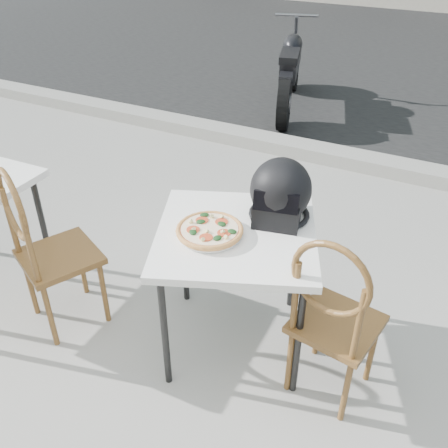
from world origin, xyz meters
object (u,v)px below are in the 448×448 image
at_px(motorcycle, 290,72).
at_px(plate, 210,234).
at_px(cafe_table_main, 236,243).
at_px(helmet, 280,194).
at_px(pizza, 210,230).
at_px(cafe_chair_main, 333,313).
at_px(cafe_chair_side, 42,242).

bearing_deg(motorcycle, plate, -91.52).
height_order(cafe_table_main, motorcycle, motorcycle).
xyz_separation_m(plate, motorcycle, (-0.96, 3.66, -0.31)).
bearing_deg(helmet, cafe_table_main, -134.53).
bearing_deg(cafe_table_main, pizza, -138.95).
bearing_deg(cafe_chair_main, motorcycle, -57.01).
height_order(plate, cafe_chair_side, cafe_chair_side).
bearing_deg(helmet, motorcycle, 97.38).
bearing_deg(cafe_table_main, motorcycle, 106.49).
xyz_separation_m(plate, cafe_chair_main, (0.63, -0.04, -0.20)).
height_order(cafe_table_main, pizza, pizza).
bearing_deg(cafe_chair_main, cafe_table_main, -3.48).
bearing_deg(cafe_chair_main, pizza, 6.00).
height_order(pizza, motorcycle, motorcycle).
relative_size(pizza, cafe_chair_side, 0.38).
distance_m(cafe_table_main, motorcycle, 3.74).
bearing_deg(cafe_table_main, plate, -138.92).
relative_size(helmet, cafe_chair_main, 0.39).
distance_m(plate, helmet, 0.39).
relative_size(plate, pizza, 0.92).
distance_m(cafe_table_main, plate, 0.15).
distance_m(pizza, cafe_chair_main, 0.67).
relative_size(plate, cafe_chair_side, 0.35).
bearing_deg(pizza, plate, -120.19).
distance_m(plate, motorcycle, 3.80).
bearing_deg(helmet, pizza, -140.16).
distance_m(plate, cafe_chair_side, 0.91).
height_order(cafe_chair_main, motorcycle, cafe_chair_main).
bearing_deg(pizza, cafe_table_main, 41.05).
bearing_deg(helmet, cafe_chair_main, -51.83).
bearing_deg(cafe_table_main, cafe_chair_side, -160.76).
distance_m(helmet, cafe_chair_main, 0.62).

